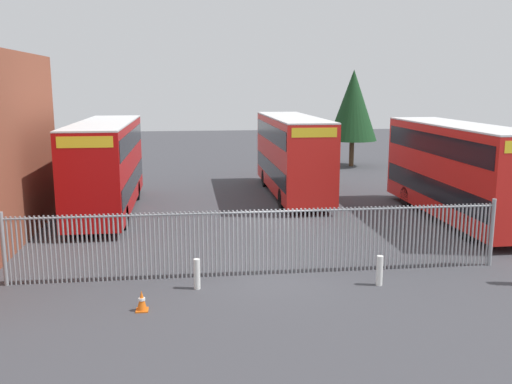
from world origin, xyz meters
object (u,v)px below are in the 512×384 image
object	(u,v)px
double_decker_bus_near_gate	(457,168)
double_decker_bus_behind_fence_right	(106,163)
bollard_near_left	(197,274)
double_decker_bus_behind_fence_left	(292,153)
traffic_cone_by_gate	(142,301)
bollard_center_front	(380,271)

from	to	relation	value
double_decker_bus_near_gate	double_decker_bus_behind_fence_right	xyz separation A→B (m)	(-16.06, 3.60, 0.00)
double_decker_bus_behind_fence_right	bollard_near_left	distance (m)	11.88
bollard_near_left	double_decker_bus_behind_fence_left	bearing A→B (deg)	68.31
double_decker_bus_behind_fence_left	traffic_cone_by_gate	world-z (taller)	double_decker_bus_behind_fence_left
double_decker_bus_behind_fence_left	double_decker_bus_behind_fence_right	size ratio (longest dim) A/B	1.00
bollard_near_left	bollard_center_front	world-z (taller)	same
bollard_center_front	traffic_cone_by_gate	distance (m)	7.30
bollard_near_left	traffic_cone_by_gate	bearing A→B (deg)	-135.70
double_decker_bus_near_gate	double_decker_bus_behind_fence_left	distance (m)	9.23
traffic_cone_by_gate	bollard_near_left	bearing A→B (deg)	44.30
bollard_center_front	traffic_cone_by_gate	bearing A→B (deg)	-171.08
double_decker_bus_behind_fence_right	traffic_cone_by_gate	distance (m)	12.93
double_decker_bus_behind_fence_right	bollard_center_front	bearing A→B (deg)	-49.37
double_decker_bus_near_gate	bollard_center_front	bearing A→B (deg)	-129.11
bollard_center_front	double_decker_bus_near_gate	bearing A→B (deg)	50.89
double_decker_bus_behind_fence_right	bollard_near_left	xyz separation A→B (m)	(4.10, -10.98, -1.95)
double_decker_bus_behind_fence_left	double_decker_bus_behind_fence_right	bearing A→B (deg)	-162.41
double_decker_bus_behind_fence_right	double_decker_bus_behind_fence_left	bearing A→B (deg)	17.59
double_decker_bus_near_gate	double_decker_bus_behind_fence_right	size ratio (longest dim) A/B	1.00
bollard_center_front	traffic_cone_by_gate	world-z (taller)	bollard_center_front
double_decker_bus_near_gate	bollard_near_left	xyz separation A→B (m)	(-11.97, -7.38, -1.95)
bollard_near_left	traffic_cone_by_gate	xyz separation A→B (m)	(-1.55, -1.52, -0.19)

